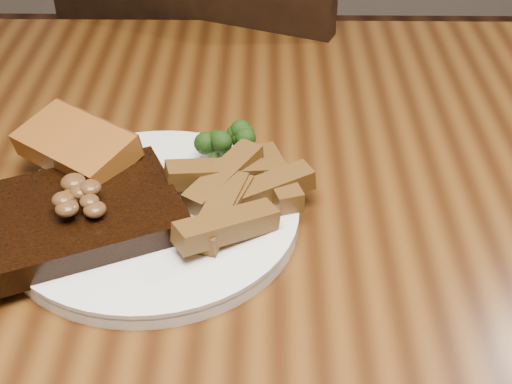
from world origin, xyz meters
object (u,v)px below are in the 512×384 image
at_px(dining_table, 259,294).
at_px(potato_wedges, 233,206).
at_px(plate, 154,217).
at_px(steak, 81,215).
at_px(chair_far, 226,111).
at_px(garlic_bread, 79,163).

relative_size(dining_table, potato_wedges, 13.46).
distance_m(plate, potato_wedges, 0.07).
bearing_deg(dining_table, potato_wedges, -160.57).
height_order(plate, steak, steak).
bearing_deg(chair_far, potato_wedges, 116.20).
distance_m(chair_far, potato_wedges, 0.65).
relative_size(steak, potato_wedges, 1.39).
xyz_separation_m(dining_table, chair_far, (-0.06, 0.59, -0.14)).
bearing_deg(plate, dining_table, 1.58).
bearing_deg(chair_far, dining_table, 118.53).
distance_m(plate, garlic_bread, 0.10).
relative_size(chair_far, plate, 3.59).
bearing_deg(dining_table, garlic_bread, 162.26).
bearing_deg(potato_wedges, plate, 175.46).
distance_m(dining_table, garlic_bread, 0.22).
bearing_deg(chair_far, plate, 109.29).
bearing_deg(garlic_bread, dining_table, 18.70).
relative_size(dining_table, steak, 9.69).
bearing_deg(chair_far, steak, 103.95).
relative_size(plate, potato_wedges, 2.21).
distance_m(chair_far, steak, 0.67).
bearing_deg(chair_far, garlic_bread, 100.79).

